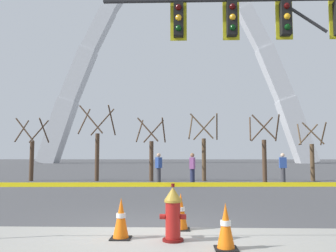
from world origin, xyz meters
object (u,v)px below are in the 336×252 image
at_px(monument_arch, 176,65).
at_px(traffic_cone_curb_edge, 226,227).
at_px(pedestrian_walking_left, 159,168).
at_px(traffic_cone_mid_sidewalk, 121,219).
at_px(pedestrian_standing_center, 192,169).
at_px(fire_hydrant, 173,214).
at_px(pedestrian_walking_right, 283,168).
at_px(traffic_signal_gantry, 303,42).
at_px(traffic_cone_by_hydrant, 181,212).

bearing_deg(monument_arch, traffic_cone_curb_edge, -88.81).
bearing_deg(pedestrian_walking_left, traffic_cone_mid_sidewalk, -90.12).
xyz_separation_m(traffic_cone_curb_edge, pedestrian_standing_center, (-0.09, 10.86, 0.46)).
xyz_separation_m(pedestrian_walking_left, pedestrian_standing_center, (1.66, -1.04, 0.00)).
bearing_deg(pedestrian_standing_center, fire_hydrant, -94.17).
distance_m(pedestrian_walking_left, pedestrian_walking_right, 6.32).
distance_m(traffic_cone_mid_sidewalk, pedestrian_standing_center, 10.38).
relative_size(traffic_cone_curb_edge, pedestrian_walking_right, 0.46).
bearing_deg(pedestrian_walking_right, traffic_cone_curb_edge, -110.52).
height_order(fire_hydrant, pedestrian_walking_right, pedestrian_walking_right).
bearing_deg(monument_arch, fire_hydrant, -89.63).
bearing_deg(pedestrian_walking_left, monument_arch, 89.36).
height_order(pedestrian_walking_left, pedestrian_walking_right, same).
bearing_deg(traffic_cone_curb_edge, pedestrian_walking_left, 98.35).
bearing_deg(pedestrian_walking_left, fire_hydrant, -85.47).
distance_m(traffic_signal_gantry, pedestrian_standing_center, 8.81).
distance_m(monument_arch, pedestrian_standing_center, 51.09).
xyz_separation_m(traffic_cone_mid_sidewalk, pedestrian_walking_left, (0.02, 11.27, 0.46)).
bearing_deg(traffic_cone_mid_sidewalk, traffic_cone_curb_edge, -19.44).
bearing_deg(pedestrian_walking_left, traffic_signal_gantry, -63.97).
height_order(fire_hydrant, traffic_cone_mid_sidewalk, fire_hydrant).
relative_size(traffic_cone_mid_sidewalk, pedestrian_standing_center, 0.46).
xyz_separation_m(traffic_signal_gantry, pedestrian_standing_center, (-2.57, 7.63, -3.59)).
xyz_separation_m(traffic_cone_curb_edge, pedestrian_walking_right, (4.56, 12.19, 0.46)).
bearing_deg(pedestrian_walking_right, traffic_cone_mid_sidewalk, -118.70).
distance_m(traffic_cone_by_hydrant, pedestrian_standing_center, 9.49).
bearing_deg(traffic_cone_curb_edge, traffic_signal_gantry, 52.45).
xyz_separation_m(fire_hydrant, pedestrian_walking_right, (5.41, 11.70, 0.35)).
bearing_deg(traffic_cone_curb_edge, monument_arch, 91.19).
distance_m(traffic_signal_gantry, pedestrian_walking_right, 9.87).
xyz_separation_m(pedestrian_standing_center, pedestrian_walking_right, (4.65, 1.33, 0.00)).
distance_m(traffic_cone_by_hydrant, traffic_signal_gantry, 5.47).
bearing_deg(fire_hydrant, pedestrian_standing_center, 85.83).
bearing_deg(pedestrian_walking_right, pedestrian_walking_left, -177.34).
bearing_deg(pedestrian_standing_center, traffic_cone_by_hydrant, -93.73).
distance_m(traffic_cone_by_hydrant, traffic_cone_mid_sidewalk, 1.32).
distance_m(traffic_cone_curb_edge, pedestrian_walking_left, 12.03).
distance_m(fire_hydrant, traffic_cone_curb_edge, 0.98).
relative_size(traffic_cone_curb_edge, pedestrian_standing_center, 0.46).
bearing_deg(monument_arch, pedestrian_walking_right, -82.92).
xyz_separation_m(fire_hydrant, pedestrian_standing_center, (0.76, 10.37, 0.35)).
distance_m(monument_arch, pedestrian_walking_right, 50.17).
distance_m(fire_hydrant, pedestrian_walking_left, 11.44).
bearing_deg(traffic_signal_gantry, pedestrian_standing_center, 108.64).
xyz_separation_m(traffic_cone_curb_edge, pedestrian_walking_left, (-1.75, 11.90, 0.46)).
bearing_deg(traffic_signal_gantry, traffic_cone_by_hydrant, -150.14).
relative_size(traffic_cone_by_hydrant, traffic_cone_curb_edge, 1.00).
relative_size(traffic_cone_mid_sidewalk, pedestrian_walking_left, 0.46).
relative_size(monument_arch, pedestrian_standing_center, 32.47).
bearing_deg(monument_arch, pedestrian_standing_center, -88.64).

